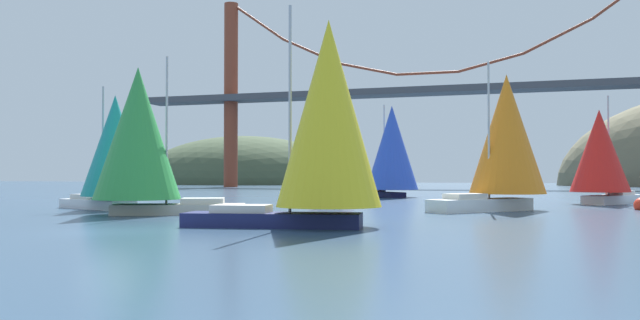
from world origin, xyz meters
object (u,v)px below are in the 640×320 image
(sailboat_crimson_sail, at_px, (331,164))
(sailboat_green_sail, at_px, (140,137))
(sailboat_blue_spinnaker, at_px, (392,149))
(sailboat_teal_sail, at_px, (114,149))
(sailboat_yellow_sail, at_px, (325,119))
(sailboat_red_spinnaker, at_px, (601,154))
(sailboat_orange_sail, at_px, (505,138))

(sailboat_crimson_sail, xyz_separation_m, sailboat_green_sail, (-7.61, -14.79, 1.42))
(sailboat_blue_spinnaker, xyz_separation_m, sailboat_teal_sail, (-13.44, -30.20, -1.05))
(sailboat_teal_sail, relative_size, sailboat_yellow_sail, 0.84)
(sailboat_red_spinnaker, bearing_deg, sailboat_blue_spinnaker, 149.17)
(sailboat_blue_spinnaker, distance_m, sailboat_yellow_sail, 40.33)
(sailboat_red_spinnaker, bearing_deg, sailboat_teal_sail, -150.47)
(sailboat_teal_sail, relative_size, sailboat_green_sail, 0.88)
(sailboat_orange_sail, relative_size, sailboat_yellow_sail, 0.97)
(sailboat_crimson_sail, height_order, sailboat_teal_sail, sailboat_teal_sail)
(sailboat_red_spinnaker, height_order, sailboat_green_sail, sailboat_green_sail)
(sailboat_orange_sail, xyz_separation_m, sailboat_crimson_sail, (-13.31, 3.26, -1.63))
(sailboat_yellow_sail, bearing_deg, sailboat_blue_spinnaker, 96.78)
(sailboat_teal_sail, distance_m, sailboat_yellow_sail, 20.71)
(sailboat_crimson_sail, height_order, sailboat_yellow_sail, sailboat_yellow_sail)
(sailboat_blue_spinnaker, bearing_deg, sailboat_green_sail, -104.21)
(sailboat_crimson_sail, bearing_deg, sailboat_green_sail, -117.24)
(sailboat_green_sail, bearing_deg, sailboat_red_spinnaker, 38.93)
(sailboat_blue_spinnaker, height_order, sailboat_green_sail, sailboat_blue_spinnaker)
(sailboat_orange_sail, bearing_deg, sailboat_red_spinnaker, 57.30)
(sailboat_orange_sail, distance_m, sailboat_red_spinnaker, 13.29)
(sailboat_orange_sail, height_order, sailboat_green_sail, sailboat_orange_sail)
(sailboat_teal_sail, bearing_deg, sailboat_red_spinnaker, 29.53)
(sailboat_orange_sail, distance_m, sailboat_teal_sail, 26.76)
(sailboat_teal_sail, xyz_separation_m, sailboat_green_sail, (4.76, -4.08, 0.53))
(sailboat_blue_spinnaker, relative_size, sailboat_crimson_sail, 1.43)
(sailboat_red_spinnaker, height_order, sailboat_yellow_sail, sailboat_yellow_sail)
(sailboat_crimson_sail, xyz_separation_m, sailboat_teal_sail, (-12.38, -10.71, 0.89))
(sailboat_orange_sail, height_order, sailboat_yellow_sail, sailboat_yellow_sail)
(sailboat_crimson_sail, xyz_separation_m, sailboat_yellow_sail, (5.83, -20.56, 1.68))
(sailboat_red_spinnaker, distance_m, sailboat_green_sail, 36.11)
(sailboat_green_sail, bearing_deg, sailboat_crimson_sail, 62.76)
(sailboat_crimson_sail, distance_m, sailboat_green_sail, 16.70)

